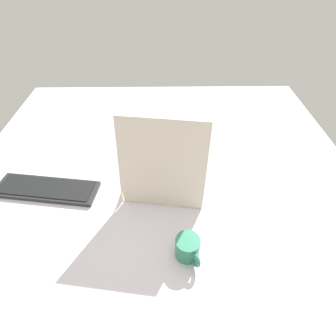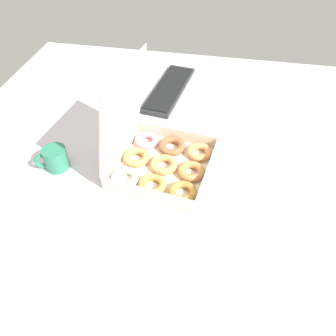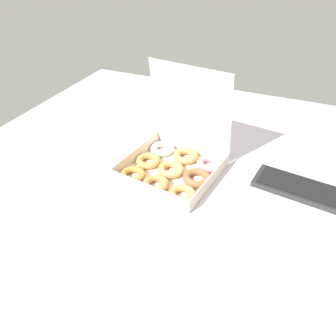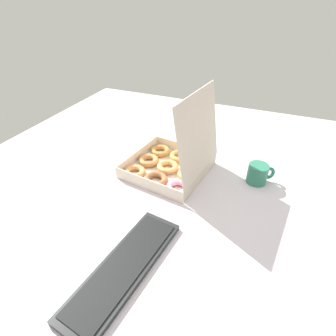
% 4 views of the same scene
% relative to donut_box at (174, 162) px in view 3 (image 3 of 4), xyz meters
% --- Properties ---
extents(ground_plane, '(1.80, 1.80, 0.02)m').
position_rel_donut_box_xyz_m(ground_plane, '(0.01, -0.03, -0.05)').
color(ground_plane, silver).
extents(donut_box, '(0.37, 0.37, 0.38)m').
position_rel_donut_box_xyz_m(donut_box, '(0.00, 0.00, 0.00)').
color(donut_box, beige).
rests_on(donut_box, ground_plane).
extents(keyboard, '(0.45, 0.19, 0.02)m').
position_rel_donut_box_xyz_m(keyboard, '(0.51, 0.06, -0.03)').
color(keyboard, '#252728').
rests_on(keyboard, ground_plane).
extents(coffee_mug, '(0.08, 0.11, 0.08)m').
position_rel_donut_box_xyz_m(coffee_mug, '(-0.07, 0.37, 0.00)').
color(coffee_mug, '#2D785C').
rests_on(coffee_mug, ground_plane).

